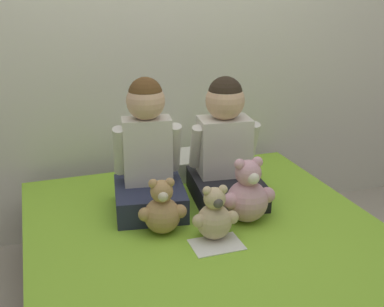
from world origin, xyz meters
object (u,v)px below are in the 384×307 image
object	(u,v)px
teddy_bear_held_by_left_child	(162,210)
teddy_bear_between_children	(215,216)
child_on_left	(148,157)
sign_card	(217,244)
child_on_right	(225,148)
teddy_bear_held_by_right_child	(247,195)
pillow_at_headboard	(167,167)
bed	(224,297)

from	to	relation	value
teddy_bear_held_by_left_child	teddy_bear_between_children	xyz separation A→B (m)	(0.20, -0.12, -0.00)
child_on_left	teddy_bear_held_by_left_child	distance (m)	0.30
child_on_left	sign_card	world-z (taller)	child_on_left
child_on_right	teddy_bear_held_by_right_child	bearing A→B (deg)	-84.08
pillow_at_headboard	teddy_bear_held_by_right_child	bearing A→B (deg)	-72.38
teddy_bear_between_children	sign_card	distance (m)	0.12
teddy_bear_held_by_left_child	sign_card	bearing A→B (deg)	-36.93
teddy_bear_held_by_left_child	teddy_bear_between_children	bearing A→B (deg)	-23.58
teddy_bear_held_by_right_child	teddy_bear_between_children	bearing A→B (deg)	-153.70
sign_card	teddy_bear_held_by_left_child	bearing A→B (deg)	135.47
teddy_bear_between_children	pillow_at_headboard	world-z (taller)	teddy_bear_between_children
bed	child_on_right	distance (m)	0.72
teddy_bear_held_by_left_child	pillow_at_headboard	distance (m)	0.63
pillow_at_headboard	bed	bearing A→B (deg)	-90.00
child_on_left	sign_card	distance (m)	0.53
teddy_bear_between_children	child_on_left	bearing A→B (deg)	122.34
pillow_at_headboard	sign_card	bearing A→B (deg)	-90.90
child_on_right	sign_card	distance (m)	0.55
sign_card	bed	bearing A→B (deg)	-79.78
teddy_bear_held_by_left_child	teddy_bear_held_by_right_child	size ratio (longest dim) A/B	0.83
teddy_bear_held_by_right_child	sign_card	bearing A→B (deg)	-143.36
teddy_bear_held_by_left_child	sign_card	xyz separation A→B (m)	(0.18, -0.18, -0.10)
bed	pillow_at_headboard	xyz separation A→B (m)	(0.00, 0.85, 0.27)
child_on_right	pillow_at_headboard	distance (m)	0.44
teddy_bear_held_by_right_child	child_on_left	bearing A→B (deg)	144.02
child_on_left	child_on_right	bearing A→B (deg)	9.39
teddy_bear_held_by_left_child	child_on_left	bearing A→B (deg)	96.49
teddy_bear_held_by_left_child	pillow_at_headboard	bearing A→B (deg)	79.76
pillow_at_headboard	teddy_bear_held_by_left_child	bearing A→B (deg)	-107.83
bed	teddy_bear_held_by_left_child	bearing A→B (deg)	128.13
child_on_left	pillow_at_headboard	bearing A→B (deg)	69.99
bed	teddy_bear_between_children	xyz separation A→B (m)	(0.00, 0.13, 0.31)
teddy_bear_held_by_right_child	sign_card	size ratio (longest dim) A/B	1.44
child_on_left	teddy_bear_held_by_right_child	xyz separation A→B (m)	(0.39, -0.27, -0.13)
teddy_bear_held_by_left_child	teddy_bear_held_by_right_child	bearing A→B (deg)	4.87
teddy_bear_held_by_left_child	teddy_bear_held_by_right_child	world-z (taller)	teddy_bear_held_by_right_child
child_on_right	teddy_bear_held_by_right_child	xyz separation A→B (m)	(-0.00, -0.28, -0.13)
bed	child_on_left	xyz separation A→B (m)	(-0.19, 0.50, 0.47)
sign_card	teddy_bear_held_by_right_child	bearing A→B (deg)	37.33
child_on_right	teddy_bear_held_by_left_child	xyz separation A→B (m)	(-0.40, -0.26, -0.15)
child_on_left	teddy_bear_held_by_left_child	size ratio (longest dim) A/B	2.50
child_on_right	teddy_bear_held_by_left_child	size ratio (longest dim) A/B	2.42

